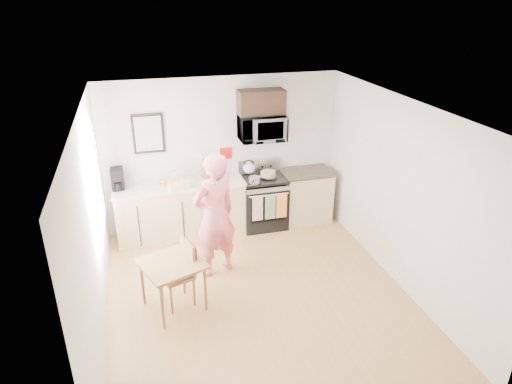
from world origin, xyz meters
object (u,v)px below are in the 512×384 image
object	(u,v)px
range	(263,203)
dining_table	(172,268)
cake	(268,174)
chair	(185,264)
microwave	(262,128)
person	(215,216)

from	to	relation	value
range	dining_table	xyz separation A→B (m)	(-1.76, -1.91, 0.17)
dining_table	cake	xyz separation A→B (m)	(1.84, 1.88, 0.37)
dining_table	cake	size ratio (longest dim) A/B	2.65
chair	cake	bearing A→B (deg)	29.16
cake	chair	bearing A→B (deg)	-133.01
range	microwave	size ratio (longest dim) A/B	1.53
person	microwave	bearing A→B (deg)	-150.84
microwave	person	bearing A→B (deg)	-128.76
range	dining_table	size ratio (longest dim) A/B	1.42
chair	cake	size ratio (longest dim) A/B	2.91
range	person	distance (m)	1.70
person	dining_table	size ratio (longest dim) A/B	2.27
microwave	chair	distance (m)	2.75
microwave	dining_table	size ratio (longest dim) A/B	0.93
microwave	cake	xyz separation A→B (m)	(0.08, -0.13, -0.79)
microwave	chair	size ratio (longest dim) A/B	0.85
dining_table	chair	size ratio (longest dim) A/B	0.91
chair	person	bearing A→B (deg)	30.53
microwave	person	size ratio (longest dim) A/B	0.41
dining_table	chair	xyz separation A→B (m)	(0.17, 0.10, -0.03)
range	person	bearing A→B (deg)	-131.07
microwave	chair	xyz separation A→B (m)	(-1.59, -1.91, -1.18)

